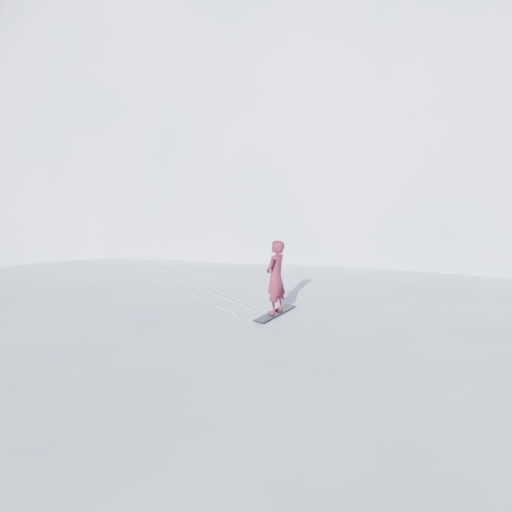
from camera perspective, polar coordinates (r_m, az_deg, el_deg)
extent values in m
plane|color=white|center=(12.75, 5.81, -17.40)|extent=(400.00, 400.00, 0.00)
ellipsoid|color=white|center=(15.52, 3.24, -11.69)|extent=(36.00, 28.00, 4.80)
ellipsoid|color=white|center=(45.49, 12.82, 4.03)|extent=(60.00, 56.00, 56.00)
ellipsoid|color=white|center=(34.01, 2.98, 1.60)|extent=(28.00, 24.00, 18.00)
ellipsoid|color=white|center=(17.11, -10.70, -9.55)|extent=(7.00, 6.30, 1.00)
ellipsoid|color=white|center=(19.61, 17.54, -7.05)|extent=(4.00, 3.60, 0.60)
cube|color=black|center=(12.58, 1.95, -5.73)|extent=(1.34, 0.97, 0.02)
imported|color=maroon|center=(12.35, 1.98, -2.11)|extent=(0.70, 0.64, 1.62)
cube|color=silver|center=(14.93, -8.41, -2.92)|extent=(1.26, 5.89, 0.04)
cube|color=silver|center=(15.06, -6.77, -2.73)|extent=(1.33, 5.88, 0.04)
cube|color=silver|center=(15.15, -5.70, -2.61)|extent=(1.16, 5.91, 0.04)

